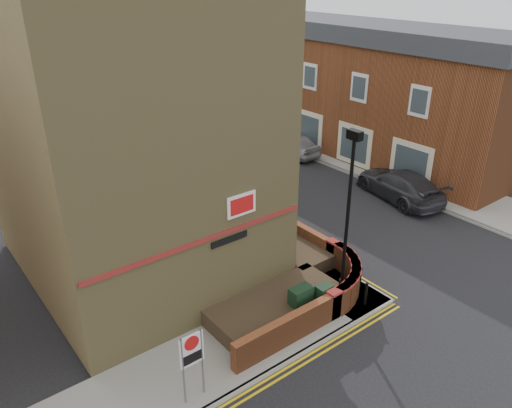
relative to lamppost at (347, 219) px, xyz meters
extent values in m
plane|color=black|center=(-1.60, -1.20, -3.34)|extent=(120.00, 120.00, 0.00)
cube|color=gray|center=(-5.10, 0.30, -3.28)|extent=(13.00, 3.00, 0.12)
cube|color=gray|center=(0.40, 14.80, -3.28)|extent=(2.00, 32.00, 0.12)
cube|color=gray|center=(11.40, 11.80, -3.28)|extent=(4.00, 40.00, 0.12)
cube|color=gray|center=(-5.10, -1.20, -3.28)|extent=(13.00, 0.15, 0.12)
cube|color=gray|center=(1.40, 14.80, -3.28)|extent=(0.15, 32.00, 0.12)
cube|color=gray|center=(9.40, 11.80, -3.28)|extent=(0.15, 40.00, 0.12)
cube|color=gold|center=(-5.10, -1.45, -3.34)|extent=(13.00, 0.28, 0.01)
cube|color=gold|center=(1.65, 14.80, -3.34)|extent=(0.28, 32.00, 0.01)
cube|color=olive|center=(-4.60, 6.80, 2.28)|extent=(8.00, 10.00, 11.00)
cube|color=maroon|center=(-4.60, 1.77, -0.02)|extent=(7.80, 0.06, 0.15)
cube|color=white|center=(-3.10, 1.76, 0.78)|extent=(1.10, 0.05, 0.75)
cube|color=black|center=(-3.60, 1.76, -0.32)|extent=(1.40, 0.04, 0.22)
cylinder|color=black|center=(0.00, 0.00, -0.22)|extent=(0.12, 0.12, 6.00)
cylinder|color=black|center=(0.00, 0.00, -2.82)|extent=(0.20, 0.20, 0.80)
cube|color=black|center=(0.00, 0.00, 2.93)|extent=(0.25, 0.50, 0.30)
cube|color=black|center=(-1.90, 0.10, -2.62)|extent=(0.80, 0.45, 1.20)
cube|color=black|center=(-1.10, -0.20, -2.67)|extent=(0.55, 0.40, 1.10)
cylinder|color=black|center=(0.40, -0.80, -2.77)|extent=(0.11, 0.11, 0.90)
cylinder|color=black|center=(1.00, 0.00, -2.77)|extent=(0.11, 0.11, 0.90)
cylinder|color=slate|center=(-6.90, -0.70, -2.12)|extent=(0.06, 0.06, 2.20)
cylinder|color=slate|center=(-6.30, -0.70, -2.12)|extent=(0.06, 0.06, 2.20)
cube|color=white|center=(-6.60, -0.70, -1.52)|extent=(0.72, 0.04, 1.00)
cylinder|color=red|center=(-6.60, -0.73, -1.27)|extent=(0.44, 0.02, 0.44)
cube|color=brown|center=(12.90, 15.80, 0.16)|extent=(5.00, 30.00, 7.00)
cube|color=#2D2F35|center=(12.90, 15.80, 4.16)|extent=(5.40, 30.40, 1.00)
cube|color=beige|center=(12.90, 36.80, 0.16)|extent=(5.00, 12.00, 7.00)
cube|color=#2D2F35|center=(12.90, 36.80, 4.16)|extent=(5.40, 12.40, 1.00)
cylinder|color=#382B1E|center=(0.40, 12.80, -0.95)|extent=(0.24, 0.24, 4.55)
sphere|color=#1F4B19|center=(0.40, 12.80, 1.65)|extent=(3.64, 3.64, 3.64)
sphere|color=#1F4B19|center=(0.80, 12.50, 0.81)|extent=(2.60, 2.60, 2.60)
sphere|color=#1F4B19|center=(0.10, 13.20, 1.20)|extent=(2.86, 2.86, 2.86)
cylinder|color=#382B1E|center=(0.40, 20.80, -0.70)|extent=(0.24, 0.24, 5.04)
sphere|color=#1F4B19|center=(0.40, 20.80, 2.18)|extent=(4.03, 4.03, 4.03)
sphere|color=#1F4B19|center=(0.80, 20.50, 1.24)|extent=(2.88, 2.88, 2.88)
sphere|color=#1F4B19|center=(0.10, 21.20, 1.67)|extent=(3.17, 3.17, 3.17)
cylinder|color=#382B1E|center=(0.40, 28.80, -0.84)|extent=(0.24, 0.24, 4.76)
sphere|color=#1F4B19|center=(0.40, 28.80, 1.88)|extent=(3.81, 3.81, 3.81)
sphere|color=#1F4B19|center=(0.80, 28.50, 0.99)|extent=(2.72, 2.72, 2.72)
sphere|color=#1F4B19|center=(0.10, 29.20, 1.40)|extent=(2.99, 2.99, 2.99)
cylinder|color=black|center=(0.80, 23.80, -1.62)|extent=(0.10, 0.10, 3.20)
imported|color=black|center=(0.80, 23.80, 0.48)|extent=(0.20, 0.16, 1.00)
imported|color=#ABADB3|center=(2.00, 12.87, -2.65)|extent=(2.86, 4.47, 1.39)
imported|color=maroon|center=(3.28, 21.70, -2.74)|extent=(3.01, 4.72, 1.21)
imported|color=#2D2D32|center=(8.90, 4.28, -2.57)|extent=(3.27, 5.66, 1.54)
imported|color=#98999F|center=(8.90, 12.80, -2.60)|extent=(1.76, 4.35, 1.48)
camera|label=1|loc=(-11.55, -9.81, 7.65)|focal=35.00mm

